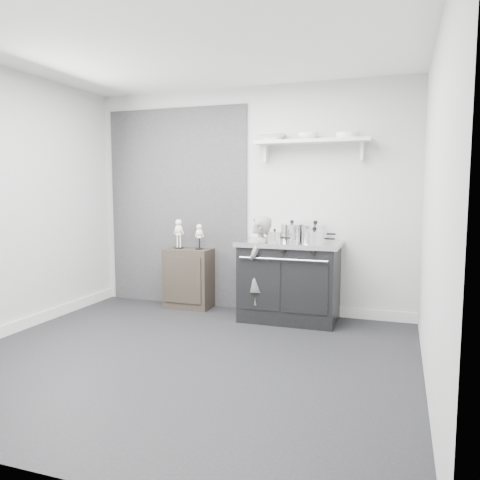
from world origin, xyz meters
The scene contains 15 objects.
ground centered at (0.00, 0.00, 0.00)m, with size 4.00×4.00×0.00m, color black.
room_shell centered at (-0.09, 0.15, 1.64)m, with size 4.02×3.62×2.71m.
wall_shelf centered at (0.80, 1.68, 2.01)m, with size 1.30×0.26×0.24m.
stove centered at (0.61, 1.48, 0.46)m, with size 1.13×0.70×0.91m.
side_cabinet centered at (-0.71, 1.61, 0.37)m, with size 0.57×0.33×0.74m, color black.
child centered at (0.30, 1.30, 0.60)m, with size 0.43×0.29×1.19m, color slate.
pot_back_left centered at (0.60, 1.63, 1.00)m, with size 0.35×0.27×0.23m.
pot_back_right centered at (0.88, 1.58, 1.00)m, with size 0.37×0.29×0.23m.
pot_front_right centered at (0.92, 1.27, 0.98)m, with size 0.35×0.26×0.18m.
pot_front_center centered at (0.48, 1.30, 0.97)m, with size 0.26×0.18×0.15m.
skeleton_full centered at (-0.84, 1.61, 0.96)m, with size 0.12×0.08×0.42m, color silver, non-canonical shape.
skeleton_torso centered at (-0.56, 1.61, 0.92)m, with size 0.10×0.06×0.36m, color silver, non-canonical shape.
bowl_large centered at (0.34, 1.67, 2.08)m, with size 0.32×0.32×0.08m, color white.
bowl_small centered at (0.76, 1.67, 2.08)m, with size 0.23×0.23×0.07m, color white.
plate_stack centered at (1.20, 1.67, 2.07)m, with size 0.25×0.25×0.06m, color silver.
Camera 1 is at (1.77, -3.64, 1.49)m, focal length 35.00 mm.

